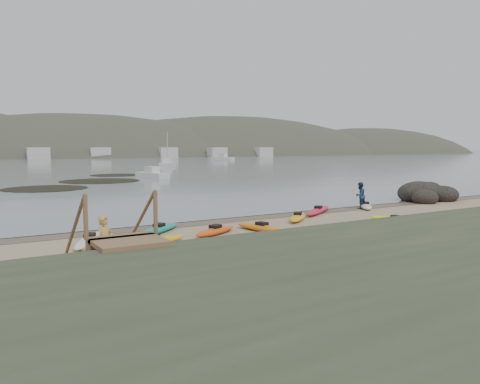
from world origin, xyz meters
TOP-DOWN VIEW (x-y plane):
  - ground at (0.00, 0.00)m, footprint 600.00×600.00m
  - wet_sand at (0.00, -0.30)m, footprint 60.00×60.00m
  - stairs at (-11.00, -11.62)m, footprint 1.50×2.70m
  - kayaks at (-2.19, -3.90)m, footprint 21.13×9.20m
  - person_west at (-10.02, -7.74)m, footprint 0.81×0.73m
  - person_east at (8.94, -0.80)m, footprint 0.99×0.84m
  - rock_cluster at (16.92, -0.04)m, footprint 5.33×3.92m
  - kelp_mats at (-0.39, 33.67)m, footprint 19.99×25.90m
  - moored_boats at (-6.08, 75.11)m, footprint 111.99×75.99m
  - far_hills at (39.38, 193.97)m, footprint 550.00×135.00m
  - far_town at (6.00, 145.00)m, footprint 199.00×5.00m

SIDE VIEW (x-z plane):
  - far_hills at x=39.38m, z-range -55.93..24.07m
  - ground at x=0.00m, z-range 0.00..0.00m
  - wet_sand at x=0.00m, z-range 0.00..0.00m
  - kelp_mats at x=-0.39m, z-range 0.01..0.05m
  - kayaks at x=-2.19m, z-range 0.00..0.34m
  - rock_cluster at x=16.92m, z-range -0.67..1.16m
  - moored_boats at x=-6.08m, z-range -0.11..1.25m
  - person_east at x=8.94m, z-range 0.00..1.78m
  - person_west at x=-10.02m, z-range 0.00..1.86m
  - stairs at x=-11.00m, z-range 0.00..2.10m
  - far_town at x=6.00m, z-range 0.00..4.00m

